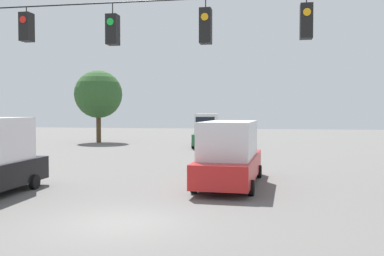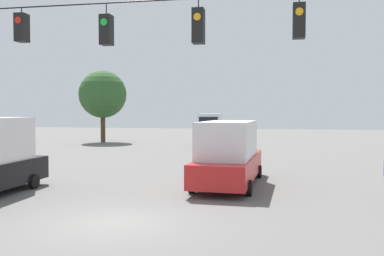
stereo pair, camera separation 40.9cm
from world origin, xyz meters
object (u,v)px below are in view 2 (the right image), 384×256
object	(u,v)px
box_truck_green_withflow_deep	(210,131)
traffic_cone_second	(4,181)
traffic_cone_third	(39,172)
overhead_signal_span	(109,66)
tree_horizon_left	(103,95)
box_truck_red_crossing_near	(229,154)

from	to	relation	value
box_truck_green_withflow_deep	traffic_cone_second	size ratio (longest dim) A/B	11.74
traffic_cone_second	traffic_cone_third	xyz separation A→B (m)	(-0.03, -2.82, 0.00)
box_truck_green_withflow_deep	traffic_cone_second	xyz separation A→B (m)	(5.70, 23.39, -1.24)
overhead_signal_span	traffic_cone_third	world-z (taller)	overhead_signal_span
box_truck_green_withflow_deep	tree_horizon_left	distance (m)	13.40
overhead_signal_span	traffic_cone_third	size ratio (longest dim) A/B	33.16
box_truck_red_crossing_near	overhead_signal_span	bearing A→B (deg)	71.65
box_truck_green_withflow_deep	tree_horizon_left	xyz separation A→B (m)	(12.38, -3.56, 3.67)
box_truck_red_crossing_near	tree_horizon_left	bearing A→B (deg)	-56.12
traffic_cone_third	tree_horizon_left	distance (m)	25.52
box_truck_red_crossing_near	traffic_cone_third	xyz separation A→B (m)	(9.73, -0.36, -1.15)
box_truck_red_crossing_near	tree_horizon_left	xyz separation A→B (m)	(16.45, -24.49, 3.76)
overhead_signal_span	tree_horizon_left	world-z (taller)	tree_horizon_left
traffic_cone_third	tree_horizon_left	world-z (taller)	tree_horizon_left
overhead_signal_span	box_truck_red_crossing_near	distance (m)	8.84
box_truck_green_withflow_deep	traffic_cone_third	size ratio (longest dim) A/B	11.74
tree_horizon_left	box_truck_red_crossing_near	bearing A→B (deg)	123.88
traffic_cone_third	box_truck_green_withflow_deep	bearing A→B (deg)	-105.41
overhead_signal_span	traffic_cone_second	bearing A→B (deg)	-36.75
box_truck_red_crossing_near	tree_horizon_left	distance (m)	29.74
overhead_signal_span	box_truck_green_withflow_deep	size ratio (longest dim) A/B	2.82
traffic_cone_third	tree_horizon_left	xyz separation A→B (m)	(6.71, -24.13, 4.91)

